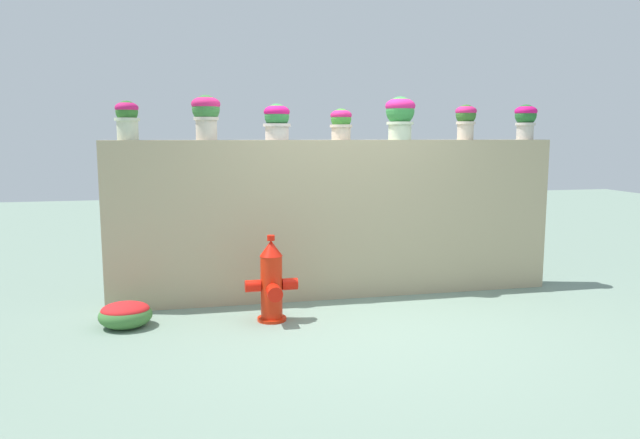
% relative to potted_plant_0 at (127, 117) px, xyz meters
% --- Properties ---
extents(ground_plane, '(24.00, 24.00, 0.00)m').
position_rel_potted_plant_0_xyz_m(ground_plane, '(2.15, -1.03, -1.93)').
color(ground_plane, gray).
extents(stone_wall, '(4.85, 0.28, 1.70)m').
position_rel_potted_plant_0_xyz_m(stone_wall, '(2.15, -0.04, -1.08)').
color(stone_wall, tan).
rests_on(stone_wall, ground).
extents(potted_plant_0, '(0.24, 0.24, 0.39)m').
position_rel_potted_plant_0_xyz_m(potted_plant_0, '(0.00, 0.00, 0.00)').
color(potted_plant_0, beige).
rests_on(potted_plant_0, stone_wall).
extents(potted_plant_1, '(0.29, 0.29, 0.45)m').
position_rel_potted_plant_0_xyz_m(potted_plant_1, '(0.77, -0.02, 0.05)').
color(potted_plant_1, beige).
rests_on(potted_plant_1, stone_wall).
extents(potted_plant_2, '(0.29, 0.29, 0.37)m').
position_rel_potted_plant_0_xyz_m(potted_plant_2, '(1.49, -0.02, -0.01)').
color(potted_plant_2, beige).
rests_on(potted_plant_2, stone_wall).
extents(potted_plant_3, '(0.24, 0.24, 0.33)m').
position_rel_potted_plant_0_xyz_m(potted_plant_3, '(2.18, -0.00, -0.03)').
color(potted_plant_3, beige).
rests_on(potted_plant_3, stone_wall).
extents(potted_plant_4, '(0.32, 0.32, 0.46)m').
position_rel_potted_plant_0_xyz_m(potted_plant_4, '(2.82, -0.06, 0.05)').
color(potted_plant_4, beige).
rests_on(potted_plant_4, stone_wall).
extents(potted_plant_5, '(0.23, 0.23, 0.39)m').
position_rel_potted_plant_0_xyz_m(potted_plant_5, '(3.60, -0.03, 0.01)').
color(potted_plant_5, beige).
rests_on(potted_plant_5, stone_wall).
extents(potted_plant_6, '(0.25, 0.25, 0.40)m').
position_rel_potted_plant_0_xyz_m(potted_plant_6, '(4.34, -0.04, 0.02)').
color(potted_plant_6, '#BEB3A9').
rests_on(potted_plant_6, stone_wall).
extents(fire_hydrant, '(0.50, 0.40, 0.82)m').
position_rel_potted_plant_0_xyz_m(fire_hydrant, '(1.31, -0.77, -1.56)').
color(fire_hydrant, red).
rests_on(fire_hydrant, ground).
extents(flower_bush_left, '(0.48, 0.43, 0.24)m').
position_rel_potted_plant_0_xyz_m(flower_bush_left, '(-0.03, -0.66, -1.80)').
color(flower_bush_left, '#407637').
rests_on(flower_bush_left, ground).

